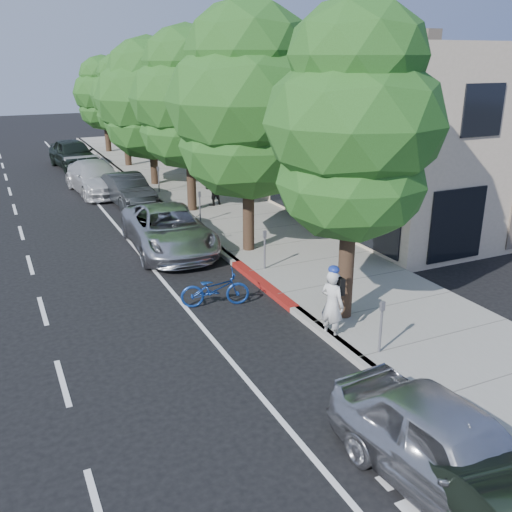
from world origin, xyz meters
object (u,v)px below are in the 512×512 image
dark_suv_far (73,154)px  pedestrian (213,188)px  bicycle (215,289)px  white_pickup (96,178)px  street_tree_3 (150,100)px  street_tree_5 (104,94)px  silver_suv (168,229)px  street_tree_0 (354,128)px  street_tree_1 (248,104)px  dark_sedan (128,190)px  street_tree_2 (188,100)px  cyclist (332,305)px  street_tree_4 (124,97)px  near_car_a (453,453)px

dark_suv_far → pedestrian: dark_suv_far is taller
bicycle → white_pickup: (-0.40, 15.43, 0.28)m
street_tree_3 → dark_suv_far: street_tree_3 is taller
street_tree_3 → street_tree_5: (0.00, 12.00, -0.38)m
street_tree_5 → silver_suv: 22.87m
street_tree_0 → white_pickup: bearing=99.9°
street_tree_1 → street_tree_3: size_ratio=1.10×
street_tree_0 → dark_sedan: street_tree_0 is taller
bicycle → street_tree_2: bearing=-1.0°
cyclist → street_tree_4: bearing=-22.6°
street_tree_1 → dark_sedan: size_ratio=1.95×
silver_suv → cyclist: bearing=-75.8°
cyclist → white_pickup: 18.57m
street_tree_1 → street_tree_2: (0.00, 6.00, -0.26)m
street_tree_1 → white_pickup: (-3.10, 11.75, -4.32)m
street_tree_0 → dark_suv_far: size_ratio=1.53×
street_tree_5 → near_car_a: bearing=-93.2°
bicycle → dark_suv_far: size_ratio=0.37×
dark_suv_far → silver_suv: bearing=-94.6°
street_tree_5 → pedestrian: size_ratio=4.34×
street_tree_5 → pedestrian: 17.95m
bicycle → white_pickup: 15.44m
street_tree_2 → street_tree_4: 12.01m
street_tree_4 → cyclist: street_tree_4 is taller
silver_suv → street_tree_1: bearing=-28.6°
bicycle → pedestrian: (3.83, 10.05, 0.42)m
street_tree_1 → dark_suv_far: (-3.10, 19.19, -4.21)m
street_tree_0 → white_pickup: (-3.10, 17.75, -4.20)m
street_tree_5 → near_car_a: street_tree_5 is taller
street_tree_1 → cyclist: (-0.82, -6.68, -4.21)m
street_tree_0 → silver_suv: street_tree_0 is taller
street_tree_0 → street_tree_2: 12.00m
cyclist → dark_suv_far: size_ratio=0.34×
silver_suv → street_tree_5: bearing=86.8°
street_tree_3 → bicycle: size_ratio=3.97×
cyclist → near_car_a: (-1.17, -5.32, -0.12)m
bicycle → dark_sedan: size_ratio=0.45×
street_tree_0 → street_tree_5: street_tree_0 is taller
street_tree_1 → street_tree_2: size_ratio=1.06×
bicycle → silver_suv: bearing=11.7°
street_tree_2 → silver_suv: street_tree_2 is taller
street_tree_0 → dark_sedan: (-2.20, 14.71, -4.28)m
street_tree_4 → silver_suv: 17.04m
street_tree_0 → near_car_a: (-1.99, -6.00, -4.21)m
street_tree_0 → street_tree_4: bearing=90.0°
silver_suv → white_pickup: (-0.66, 10.25, 0.01)m
bicycle → near_car_a: near_car_a is taller
street_tree_0 → dark_suv_far: bearing=97.0°
street_tree_2 → cyclist: 13.30m
street_tree_0 → dark_sedan: 15.47m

